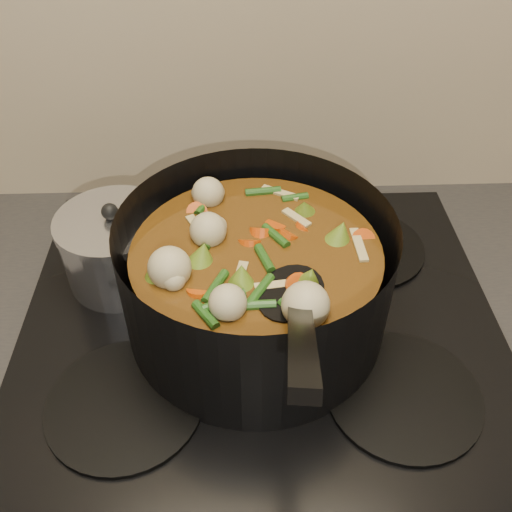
{
  "coord_description": "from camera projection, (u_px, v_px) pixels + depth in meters",
  "views": [
    {
      "loc": [
        -0.02,
        1.42,
        1.49
      ],
      "look_at": [
        -0.01,
        1.92,
        1.04
      ],
      "focal_mm": 40.0,
      "sensor_mm": 36.0,
      "label": 1
    }
  ],
  "objects": [
    {
      "name": "stovetop",
      "position": [
        260.0,
        321.0,
        0.76
      ],
      "size": [
        0.62,
        0.54,
        0.03
      ],
      "color": "black",
      "rests_on": "counter"
    },
    {
      "name": "counter",
      "position": [
        259.0,
        486.0,
        1.07
      ],
      "size": [
        2.64,
        0.64,
        0.91
      ],
      "color": "brown",
      "rests_on": "ground"
    },
    {
      "name": "stockpot",
      "position": [
        256.0,
        280.0,
        0.69
      ],
      "size": [
        0.4,
        0.48,
        0.24
      ],
      "rotation": [
        0.0,
        0.0,
        -0.29
      ],
      "color": "black",
      "rests_on": "stovetop"
    },
    {
      "name": "saucepan",
      "position": [
        117.0,
        248.0,
        0.77
      ],
      "size": [
        0.15,
        0.15,
        0.13
      ],
      "rotation": [
        0.0,
        0.0,
        -0.22
      ],
      "color": "silver",
      "rests_on": "stovetop"
    }
  ]
}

